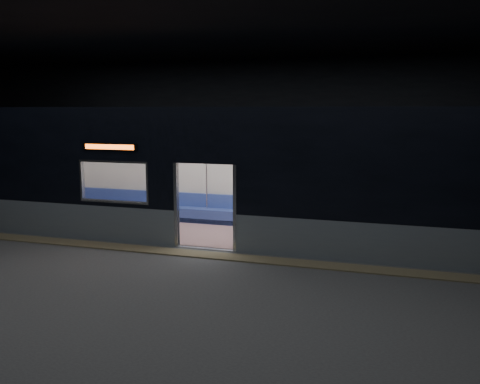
% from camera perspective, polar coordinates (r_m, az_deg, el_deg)
% --- Properties ---
extents(station_floor, '(24.00, 14.00, 0.01)m').
position_cam_1_polar(station_floor, '(11.26, -5.80, -7.81)').
color(station_floor, '#47494C').
rests_on(station_floor, ground).
extents(station_envelope, '(24.00, 14.00, 5.00)m').
position_cam_1_polar(station_envelope, '(10.77, -6.12, 11.19)').
color(station_envelope, black).
rests_on(station_envelope, station_floor).
extents(tactile_strip, '(22.80, 0.50, 0.03)m').
position_cam_1_polar(tactile_strip, '(11.74, -4.75, -6.97)').
color(tactile_strip, '#8C7F59').
rests_on(tactile_strip, station_floor).
extents(metro_car, '(18.00, 3.04, 3.35)m').
position_cam_1_polar(metro_car, '(13.22, -1.63, 2.98)').
color(metro_car, gray).
rests_on(metro_car, station_floor).
extents(passenger, '(0.47, 0.79, 1.49)m').
position_cam_1_polar(passenger, '(13.87, 7.12, -0.96)').
color(passenger, black).
rests_on(passenger, metro_car).
extents(handbag, '(0.38, 0.34, 0.16)m').
position_cam_1_polar(handbag, '(13.64, 6.92, -1.72)').
color(handbag, black).
rests_on(handbag, passenger).
extents(transit_map, '(1.07, 0.03, 0.69)m').
position_cam_1_polar(transit_map, '(13.90, 13.32, 1.59)').
color(transit_map, white).
rests_on(transit_map, metro_car).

